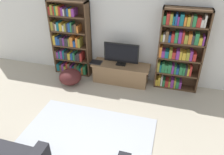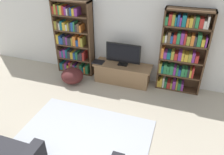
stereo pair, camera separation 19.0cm
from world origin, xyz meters
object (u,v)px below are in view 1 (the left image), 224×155
bookshelf_left (70,40)px  tv_stand (121,73)px  beanbag_ottoman (70,77)px  bookshelf_right (179,50)px  television (121,54)px  laptop (96,62)px

bookshelf_left → tv_stand: bookshelf_left is taller
bookshelf_left → beanbag_ottoman: bookshelf_left is taller
bookshelf_left → tv_stand: 1.59m
bookshelf_left → bookshelf_right: same height
bookshelf_right → tv_stand: 1.55m
tv_stand → television: 0.55m
television → beanbag_ottoman: television is taller
television → beanbag_ottoman: bearing=-159.3°
tv_stand → television: size_ratio=1.68×
beanbag_ottoman → laptop: bearing=33.8°
bookshelf_left → beanbag_ottoman: (0.21, -0.60, -0.74)m
bookshelf_left → beanbag_ottoman: 0.98m
laptop → tv_stand: bearing=6.3°
tv_stand → laptop: bearing=-173.7°
bookshelf_left → television: bookshelf_left is taller
bookshelf_right → beanbag_ottoman: bookshelf_right is taller
bookshelf_left → laptop: bearing=-15.0°
bookshelf_right → beanbag_ottoman: (-2.57, -0.60, -0.80)m
bookshelf_right → laptop: bearing=-174.0°
television → beanbag_ottoman: size_ratio=1.53×
bookshelf_left → television: size_ratio=2.27×
bookshelf_left → tv_stand: (1.43, -0.14, -0.69)m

